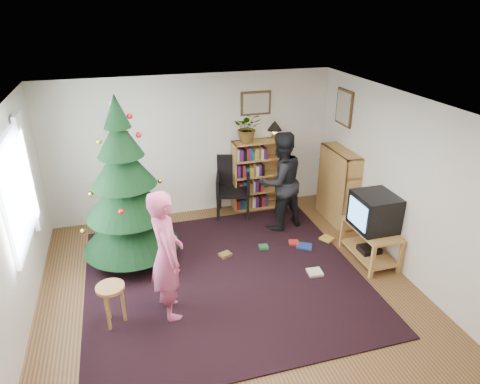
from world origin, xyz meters
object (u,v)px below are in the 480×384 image
object	(u,v)px
picture_right	(344,108)
bookshelf_back	(258,174)
crt_tv	(375,212)
stool	(111,295)
christmas_tree	(126,198)
tv_stand	(370,241)
picture_back	(256,103)
armchair	(231,183)
potted_plant	(248,127)
bookshelf_right	(338,185)
person_by_chair	(280,182)
person_standing	(167,255)
table_lamp	(275,127)

from	to	relation	value
picture_right	bookshelf_back	distance (m)	1.93
crt_tv	stool	world-z (taller)	crt_tv
christmas_tree	tv_stand	size ratio (longest dim) A/B	2.72
picture_back	picture_right	bearing A→B (deg)	-28.69
armchair	potted_plant	size ratio (longest dim) A/B	2.02
christmas_tree	crt_tv	bearing A→B (deg)	-15.57
potted_plant	bookshelf_right	bearing A→B (deg)	-32.70
picture_back	bookshelf_back	bearing A→B (deg)	-82.84
bookshelf_right	crt_tv	world-z (taller)	bookshelf_right
bookshelf_right	stool	world-z (taller)	bookshelf_right
stool	potted_plant	size ratio (longest dim) A/B	1.06
armchair	person_by_chair	xyz separation A→B (m)	(0.63, -0.77, 0.27)
bookshelf_back	stool	size ratio (longest dim) A/B	2.33
christmas_tree	potted_plant	world-z (taller)	christmas_tree
person_standing	table_lamp	bearing A→B (deg)	-48.32
person_standing	person_by_chair	xyz separation A→B (m)	(2.10, 1.69, 0.01)
picture_back	tv_stand	bearing A→B (deg)	-65.24
tv_stand	person_standing	world-z (taller)	person_standing
bookshelf_right	crt_tv	xyz separation A→B (m)	(-0.12, -1.30, 0.15)
stool	person_by_chair	bearing A→B (deg)	31.69
bookshelf_right	stool	distance (m)	4.21
picture_back	person_by_chair	bearing A→B (deg)	-83.12
person_by_chair	potted_plant	size ratio (longest dim) A/B	3.22
table_lamp	christmas_tree	bearing A→B (deg)	-155.33
picture_back	stool	xyz separation A→B (m)	(-2.66, -2.71, -1.52)
picture_back	armchair	distance (m)	1.48
person_by_chair	stool	bearing A→B (deg)	16.13
person_by_chair	table_lamp	bearing A→B (deg)	-118.54
crt_tv	person_standing	xyz separation A→B (m)	(-3.04, -0.36, 0.03)
tv_stand	person_by_chair	distance (m)	1.72
picture_right	bookshelf_back	xyz separation A→B (m)	(-1.31, 0.59, -1.29)
picture_back	bookshelf_back	world-z (taller)	picture_back
table_lamp	crt_tv	bearing A→B (deg)	-71.05
picture_right	stool	xyz separation A→B (m)	(-3.99, -1.98, -1.52)
stool	crt_tv	bearing A→B (deg)	5.95
stool	armchair	bearing A→B (deg)	49.16
christmas_tree	bookshelf_back	xyz separation A→B (m)	(2.38, 1.23, -0.39)
picture_back	table_lamp	size ratio (longest dim) A/B	1.57
tv_stand	crt_tv	xyz separation A→B (m)	(-0.00, 0.00, 0.49)
person_by_chair	potted_plant	distance (m)	1.15
bookshelf_right	table_lamp	world-z (taller)	table_lamp
bookshelf_right	potted_plant	world-z (taller)	potted_plant
picture_back	picture_right	xyz separation A→B (m)	(1.33, -0.73, 0.00)
picture_right	stool	bearing A→B (deg)	-153.55
christmas_tree	bookshelf_right	xyz separation A→B (m)	(3.55, 0.35, -0.39)
bookshelf_right	crt_tv	bearing A→B (deg)	174.62
bookshelf_back	bookshelf_right	distance (m)	1.47
stool	person_by_chair	xyz separation A→B (m)	(2.78, 1.72, 0.42)
picture_back	person_standing	world-z (taller)	picture_back
christmas_tree	stool	world-z (taller)	christmas_tree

